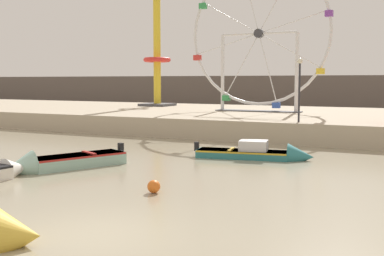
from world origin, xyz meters
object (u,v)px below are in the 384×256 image
(mooring_buoy_orange, at_px, (154,187))
(motorboat_teal_painted, at_px, (264,154))
(ferris_wheel_white_frame, at_px, (259,36))
(promenade_lamp_near, at_px, (300,80))
(drop_tower_yellow_tower, at_px, (157,61))
(motorboat_seafoam, at_px, (59,162))

(mooring_buoy_orange, bearing_deg, motorboat_teal_painted, 81.32)
(ferris_wheel_white_frame, height_order, promenade_lamp_near, ferris_wheel_white_frame)
(promenade_lamp_near, relative_size, mooring_buoy_orange, 8.55)
(ferris_wheel_white_frame, height_order, drop_tower_yellow_tower, ferris_wheel_white_frame)
(mooring_buoy_orange, bearing_deg, motorboat_seafoam, 161.07)
(motorboat_seafoam, relative_size, promenade_lamp_near, 1.39)
(motorboat_teal_painted, height_order, mooring_buoy_orange, motorboat_teal_painted)
(ferris_wheel_white_frame, xyz_separation_m, drop_tower_yellow_tower, (-11.44, 3.86, -1.58))
(motorboat_teal_painted, distance_m, mooring_buoy_orange, 8.38)
(motorboat_teal_painted, xyz_separation_m, ferris_wheel_white_frame, (-4.95, 14.53, 6.97))
(ferris_wheel_white_frame, xyz_separation_m, mooring_buoy_orange, (3.69, -22.81, -7.01))
(ferris_wheel_white_frame, distance_m, promenade_lamp_near, 10.40)
(motorboat_seafoam, height_order, ferris_wheel_white_frame, ferris_wheel_white_frame)
(promenade_lamp_near, bearing_deg, motorboat_teal_painted, -92.10)
(motorboat_teal_painted, height_order, promenade_lamp_near, promenade_lamp_near)
(motorboat_teal_painted, height_order, ferris_wheel_white_frame, ferris_wheel_white_frame)
(motorboat_teal_painted, bearing_deg, promenade_lamp_near, 77.98)
(ferris_wheel_white_frame, height_order, mooring_buoy_orange, ferris_wheel_white_frame)
(mooring_buoy_orange, bearing_deg, drop_tower_yellow_tower, 119.57)
(motorboat_teal_painted, distance_m, promenade_lamp_near, 7.13)
(drop_tower_yellow_tower, height_order, mooring_buoy_orange, drop_tower_yellow_tower)
(ferris_wheel_white_frame, bearing_deg, promenade_lamp_near, -58.11)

